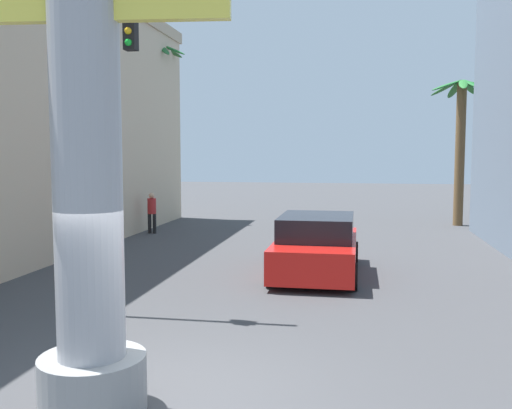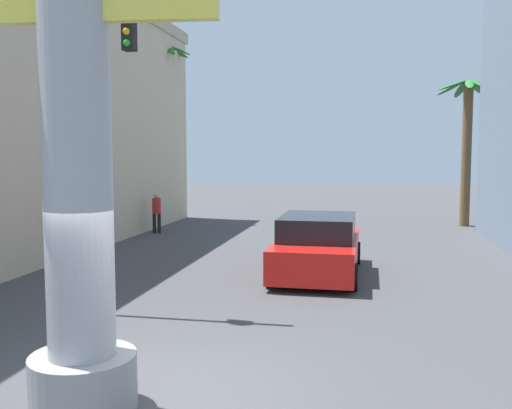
# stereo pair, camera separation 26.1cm
# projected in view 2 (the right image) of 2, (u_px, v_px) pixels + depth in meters

# --- Properties ---
(ground_plane) EXTENTS (88.29, 88.29, 0.00)m
(ground_plane) POSITION_uv_depth(u_px,v_px,m) (279.00, 258.00, 17.29)
(ground_plane) COLOR #424244
(neon_sign_pole) EXTENTS (3.44, 1.31, 10.08)m
(neon_sign_pole) POSITION_uv_depth(u_px,v_px,m) (74.00, 35.00, 6.69)
(neon_sign_pole) COLOR #9E9EA3
(neon_sign_pole) RESTS_ON ground
(car_lead) EXTENTS (2.17, 4.66, 1.56)m
(car_lead) POSITION_uv_depth(u_px,v_px,m) (318.00, 247.00, 14.95)
(car_lead) COLOR black
(car_lead) RESTS_ON ground
(palm_tree_far_right) EXTENTS (2.82, 2.78, 6.41)m
(palm_tree_far_right) POSITION_uv_depth(u_px,v_px,m) (467.00, 135.00, 24.64)
(palm_tree_far_right) COLOR brown
(palm_tree_far_right) RESTS_ON ground
(palm_tree_far_left) EXTENTS (2.81, 2.79, 8.24)m
(palm_tree_far_left) POSITION_uv_depth(u_px,v_px,m) (165.00, 103.00, 26.38)
(palm_tree_far_left) COLOR brown
(palm_tree_far_left) RESTS_ON ground
(palm_tree_mid_left) EXTENTS (2.30, 2.33, 6.33)m
(palm_tree_mid_left) POSITION_uv_depth(u_px,v_px,m) (48.00, 122.00, 17.83)
(palm_tree_mid_left) COLOR brown
(palm_tree_mid_left) RESTS_ON ground
(pedestrian_far_left) EXTENTS (0.36, 0.36, 1.62)m
(pedestrian_far_left) POSITION_uv_depth(u_px,v_px,m) (157.00, 210.00, 22.67)
(pedestrian_far_left) COLOR black
(pedestrian_far_left) RESTS_ON ground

